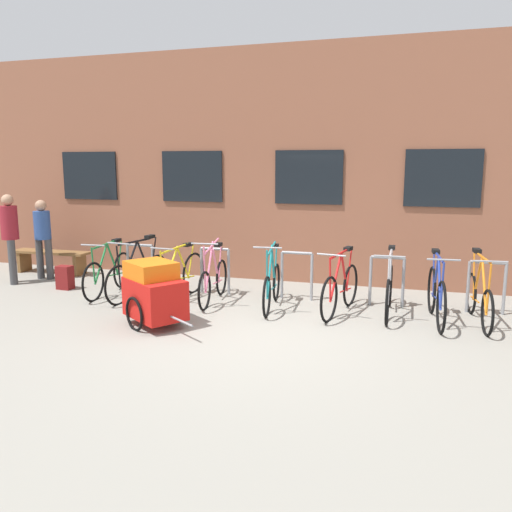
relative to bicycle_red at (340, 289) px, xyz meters
name	(u,v)px	position (x,y,z in m)	size (l,w,h in m)	color
ground_plane	(262,332)	(-0.90, -1.30, -0.38)	(42.00, 42.00, 0.00)	gray
storefront_building	(330,166)	(-0.90, 4.56, 1.87)	(28.00, 5.36, 4.52)	brown
bike_rack	(297,271)	(-0.83, 0.60, 0.12)	(6.57, 0.05, 0.83)	gray
bicycle_red	(340,289)	(0.00, 0.00, 0.00)	(0.49, 1.70, 1.02)	black
bicycle_yellow	(178,276)	(-2.78, 0.04, 0.01)	(0.44, 1.77, 0.98)	black
bicycle_green	(109,273)	(-4.14, 0.02, -0.01)	(0.44, 1.72, 0.98)	black
bicycle_black	(139,275)	(-3.51, -0.04, 0.00)	(0.44, 1.76, 1.07)	black
bicycle_pink	(213,280)	(-2.15, 0.07, -0.01)	(0.44, 1.68, 1.09)	black
bicycle_orange	(479,298)	(2.01, 0.05, -0.01)	(0.44, 1.74, 1.07)	black
bicycle_silver	(389,290)	(0.73, 0.15, 0.00)	(0.44, 1.79, 1.04)	black
bicycle_teal	(272,285)	(-1.11, -0.01, -0.01)	(0.44, 1.66, 1.09)	black
bicycle_blue	(436,295)	(1.41, -0.06, 0.02)	(0.44, 1.76, 1.05)	black
bike_trailer	(154,292)	(-2.47, -1.42, 0.10)	(1.38, 1.08, 0.95)	red
wooden_bench	(51,257)	(-6.30, 1.22, -0.03)	(1.75, 0.40, 0.48)	brown
person_by_bench	(43,234)	(-6.06, 0.71, 0.53)	(0.36, 0.32, 1.60)	#3F3F42
person_browsing	(10,233)	(-6.39, 0.19, 0.62)	(0.32, 0.32, 1.73)	#3F3F42
backpack	(65,277)	(-5.12, 0.08, -0.16)	(0.28, 0.20, 0.44)	maroon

